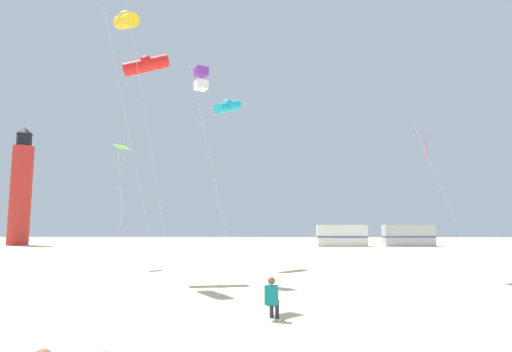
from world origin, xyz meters
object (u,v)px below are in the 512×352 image
(kite_tube_cyan, at_px, (228,106))
(kite_diamond_rainbow, at_px, (427,140))
(rv_van_white, at_px, (342,236))
(kite_flyer_standing, at_px, (272,297))
(kite_diamond_lime, at_px, (121,151))
(rv_van_silver, at_px, (408,236))
(lighthouse_distant, at_px, (21,189))
(kite_tube_gold, at_px, (126,21))
(kite_tube_scarlet, at_px, (146,65))
(kite_box_violet, at_px, (201,79))

(kite_tube_cyan, bearing_deg, kite_diamond_rainbow, -30.44)
(rv_van_white, bearing_deg, kite_flyer_standing, -99.36)
(kite_flyer_standing, height_order, kite_diamond_lime, kite_diamond_lime)
(rv_van_silver, bearing_deg, lighthouse_distant, 179.65)
(lighthouse_distant, bearing_deg, kite_tube_cyan, -43.03)
(kite_tube_gold, relative_size, kite_tube_cyan, 1.18)
(kite_flyer_standing, height_order, kite_tube_cyan, kite_tube_cyan)
(kite_tube_cyan, relative_size, kite_diamond_lime, 1.43)
(lighthouse_distant, height_order, rv_van_white, lighthouse_distant)
(kite_flyer_standing, height_order, rv_van_white, rv_van_white)
(kite_tube_cyan, distance_m, kite_tube_scarlet, 7.30)
(kite_tube_gold, distance_m, rv_van_silver, 46.61)
(kite_diamond_rainbow, height_order, kite_tube_gold, kite_tube_gold)
(kite_tube_gold, distance_m, kite_diamond_lime, 9.25)
(kite_box_violet, height_order, kite_tube_scarlet, kite_tube_scarlet)
(kite_tube_scarlet, height_order, rv_van_silver, kite_tube_scarlet)
(lighthouse_distant, height_order, rv_van_silver, lighthouse_distant)
(kite_diamond_rainbow, distance_m, kite_tube_scarlet, 15.22)
(kite_tube_gold, bearing_deg, kite_flyer_standing, -46.93)
(kite_diamond_lime, bearing_deg, kite_tube_scarlet, -59.57)
(kite_diamond_rainbow, distance_m, rv_van_white, 35.40)
(kite_tube_cyan, relative_size, rv_van_white, 1.74)
(rv_van_silver, bearing_deg, rv_van_white, -173.81)
(kite_tube_gold, bearing_deg, kite_box_violet, 12.94)
(kite_tube_gold, bearing_deg, lighthouse_distant, 126.33)
(kite_tube_scarlet, relative_size, lighthouse_distant, 0.71)
(kite_diamond_lime, bearing_deg, kite_box_violet, -45.11)
(kite_tube_gold, xyz_separation_m, lighthouse_distant, (-28.31, 38.50, -4.90))
(kite_diamond_lime, height_order, kite_tube_scarlet, kite_tube_scarlet)
(kite_box_violet, distance_m, lighthouse_distant, 49.45)
(kite_tube_scarlet, distance_m, rv_van_silver, 44.48)
(kite_tube_cyan, distance_m, lighthouse_distant, 44.65)
(kite_flyer_standing, distance_m, kite_tube_cyan, 18.98)
(kite_flyer_standing, bearing_deg, kite_box_violet, -54.39)
(kite_tube_scarlet, xyz_separation_m, rv_van_white, (15.82, 34.80, -9.80))
(kite_tube_gold, bearing_deg, rv_van_silver, 56.09)
(lighthouse_distant, bearing_deg, kite_diamond_rainbow, -40.27)
(kite_tube_cyan, bearing_deg, kite_flyer_standing, -79.38)
(kite_flyer_standing, distance_m, lighthouse_distant, 58.76)
(kite_tube_gold, distance_m, kite_tube_scarlet, 2.47)
(kite_tube_scarlet, xyz_separation_m, lighthouse_distant, (-28.81, 36.64, -3.35))
(kite_flyer_standing, bearing_deg, kite_tube_cyan, -66.32)
(kite_tube_cyan, bearing_deg, kite_tube_gold, -117.77)
(kite_tube_scarlet, bearing_deg, rv_van_white, 65.55)
(kite_box_violet, xyz_separation_m, rv_van_white, (12.65, 35.82, -8.59))
(kite_diamond_rainbow, relative_size, kite_tube_scarlet, 0.62)
(kite_box_violet, relative_size, lighthouse_distant, 0.63)
(kite_diamond_rainbow, relative_size, kite_tube_cyan, 0.65)
(kite_diamond_lime, distance_m, lighthouse_distant, 40.57)
(kite_flyer_standing, relative_size, kite_tube_gold, 0.09)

